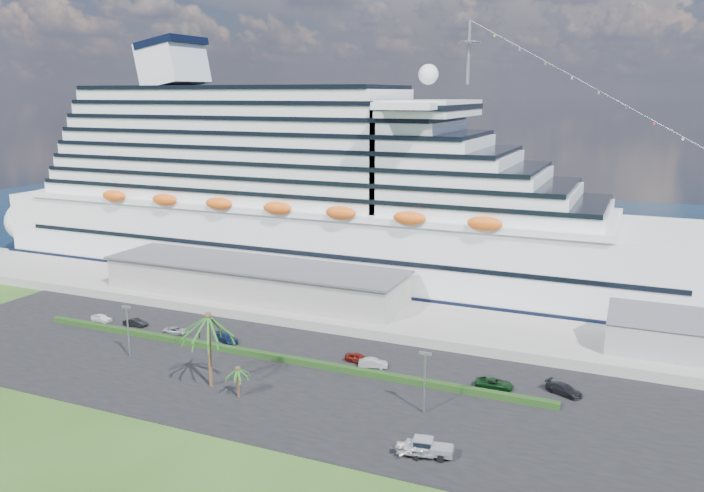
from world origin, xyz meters
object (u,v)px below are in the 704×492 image
at_px(pickup_truck, 428,447).
at_px(cruise_ship, 323,203).
at_px(parked_car_3, 227,338).
at_px(boat_trailer, 416,448).

bearing_deg(pickup_truck, cruise_ship, 124.40).
height_order(parked_car_3, pickup_truck, pickup_truck).
xyz_separation_m(pickup_truck, boat_trailer, (-1.20, -0.81, -0.05)).
relative_size(cruise_ship, pickup_truck, 33.01).
xyz_separation_m(parked_car_3, pickup_truck, (41.49, -21.60, 0.36)).
height_order(cruise_ship, parked_car_3, cruise_ship).
height_order(cruise_ship, boat_trailer, cruise_ship).
bearing_deg(pickup_truck, boat_trailer, -145.89).
bearing_deg(boat_trailer, parked_car_3, 150.92).
relative_size(pickup_truck, boat_trailer, 1.04).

